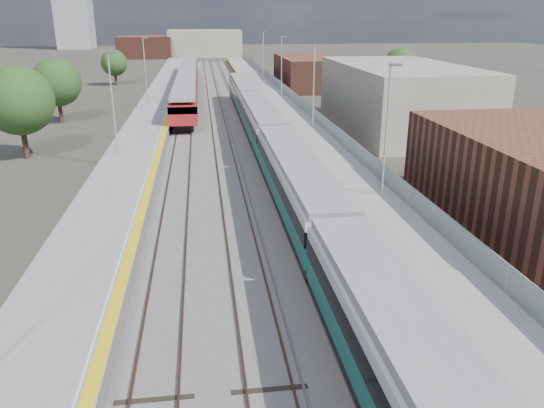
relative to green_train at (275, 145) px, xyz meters
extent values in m
plane|color=#47443A|center=(-1.50, 19.17, -2.05)|extent=(320.00, 320.00, 0.00)
cube|color=#565451|center=(-3.75, 21.67, -2.02)|extent=(10.50, 155.00, 0.06)
cube|color=#4C3323|center=(-0.72, 24.17, -1.94)|extent=(0.07, 160.00, 0.14)
cube|color=#4C3323|center=(0.72, 24.17, -1.94)|extent=(0.07, 160.00, 0.14)
cube|color=#4C3323|center=(-4.22, 24.17, -1.94)|extent=(0.07, 160.00, 0.14)
cube|color=#4C3323|center=(-2.78, 24.17, -1.94)|extent=(0.07, 160.00, 0.14)
cube|color=#4C3323|center=(-7.72, 24.17, -1.94)|extent=(0.07, 160.00, 0.14)
cube|color=#4C3323|center=(-6.28, 24.17, -1.94)|extent=(0.07, 160.00, 0.14)
cube|color=gray|center=(-1.05, 24.17, -1.95)|extent=(0.08, 160.00, 0.10)
cube|color=gray|center=(-2.45, 24.17, -1.95)|extent=(0.08, 160.00, 0.10)
cube|color=slate|center=(3.75, 21.67, -1.55)|extent=(4.70, 155.00, 1.00)
cube|color=gray|center=(3.75, 21.67, -1.05)|extent=(4.70, 155.00, 0.03)
cube|color=yellow|center=(1.65, 21.67, -1.03)|extent=(0.40, 155.00, 0.01)
cube|color=gray|center=(5.95, 21.67, -0.45)|extent=(0.06, 155.00, 1.20)
cylinder|color=#9EA0A3|center=(5.10, -8.83, 2.72)|extent=(0.12, 0.12, 7.50)
cube|color=#4C4C4F|center=(5.35, -8.83, 6.37)|extent=(0.70, 0.18, 0.14)
cylinder|color=#9EA0A3|center=(5.10, 11.17, 2.72)|extent=(0.12, 0.12, 7.50)
cube|color=#4C4C4F|center=(5.35, 11.17, 6.37)|extent=(0.70, 0.18, 0.14)
cylinder|color=#9EA0A3|center=(5.10, 31.17, 2.72)|extent=(0.12, 0.12, 7.50)
cube|color=#4C4C4F|center=(5.35, 31.17, 6.37)|extent=(0.70, 0.18, 0.14)
cylinder|color=#9EA0A3|center=(5.10, 51.17, 2.72)|extent=(0.12, 0.12, 7.50)
cube|color=#4C4C4F|center=(5.35, 51.17, 6.37)|extent=(0.70, 0.18, 0.14)
cube|color=slate|center=(-10.55, 21.67, -1.55)|extent=(4.30, 155.00, 1.00)
cube|color=gray|center=(-10.55, 21.67, -1.05)|extent=(4.30, 155.00, 0.03)
cube|color=yellow|center=(-8.65, 21.67, -1.03)|extent=(0.45, 155.00, 0.01)
cube|color=silver|center=(-9.00, 21.67, -1.03)|extent=(0.08, 155.00, 0.01)
cylinder|color=#9EA0A3|center=(-11.70, 3.17, 2.72)|extent=(0.12, 0.12, 7.50)
cube|color=#4C4C4F|center=(-11.45, 3.17, 6.37)|extent=(0.70, 0.18, 0.14)
cylinder|color=#9EA0A3|center=(-11.70, 29.17, 2.72)|extent=(0.12, 0.12, 7.50)
cube|color=#4C4C4F|center=(-11.45, 29.17, 6.37)|extent=(0.70, 0.18, 0.14)
cube|color=brown|center=(12.50, -12.83, 0.55)|extent=(9.00, 16.00, 5.20)
cube|color=gray|center=(14.50, 14.17, 1.15)|extent=(11.00, 22.00, 6.40)
cube|color=brown|center=(11.50, 47.17, 0.35)|extent=(8.00, 18.00, 4.80)
cube|color=gray|center=(-3.50, 119.17, 1.45)|extent=(20.00, 14.00, 7.00)
cube|color=brown|center=(-19.50, 114.17, 0.75)|extent=(14.00, 12.00, 5.60)
cube|color=black|center=(0.00, -27.46, 0.32)|extent=(2.65, 17.94, 0.72)
cube|color=silver|center=(0.00, -27.46, 0.89)|extent=(2.59, 17.94, 0.44)
cube|color=gray|center=(0.00, -27.46, 1.28)|extent=(2.30, 17.94, 0.37)
cube|color=black|center=(0.00, -9.02, -1.25)|extent=(2.50, 17.94, 0.42)
cube|color=#115B50|center=(0.00, -9.02, -0.51)|extent=(2.59, 17.94, 1.05)
cube|color=black|center=(0.00, -9.02, 0.32)|extent=(2.65, 17.94, 0.72)
cube|color=silver|center=(0.00, -9.02, 0.89)|extent=(2.59, 17.94, 0.44)
cube|color=gray|center=(0.00, -9.02, 1.28)|extent=(2.30, 17.94, 0.37)
cube|color=black|center=(0.00, 9.42, -1.25)|extent=(2.50, 17.94, 0.42)
cube|color=#115B50|center=(0.00, 9.42, -0.51)|extent=(2.59, 17.94, 1.05)
cube|color=black|center=(0.00, 9.42, 0.32)|extent=(2.65, 17.94, 0.72)
cube|color=silver|center=(0.00, 9.42, 0.89)|extent=(2.59, 17.94, 0.44)
cube|color=gray|center=(0.00, 9.42, 1.28)|extent=(2.30, 17.94, 0.37)
cube|color=black|center=(0.00, 27.86, -1.25)|extent=(2.50, 17.94, 0.42)
cube|color=#115B50|center=(0.00, 27.86, -0.51)|extent=(2.59, 17.94, 1.05)
cube|color=black|center=(0.00, 27.86, 0.32)|extent=(2.65, 17.94, 0.72)
cube|color=silver|center=(0.00, 27.86, 0.89)|extent=(2.59, 17.94, 0.44)
cube|color=gray|center=(0.00, 27.86, 1.28)|extent=(2.30, 17.94, 0.37)
cube|color=black|center=(-7.00, 22.43, -1.60)|extent=(1.86, 15.79, 0.65)
cube|color=maroon|center=(-7.00, 22.43, -0.05)|extent=(2.74, 18.57, 1.96)
cube|color=black|center=(-7.00, 22.43, 0.44)|extent=(2.80, 18.57, 0.68)
cube|color=gray|center=(-7.00, 22.43, 1.42)|extent=(2.44, 18.57, 0.39)
cube|color=black|center=(-7.00, 41.50, -1.60)|extent=(1.86, 15.79, 0.65)
cube|color=maroon|center=(-7.00, 41.50, -0.05)|extent=(2.74, 18.57, 1.96)
cube|color=black|center=(-7.00, 41.50, 0.44)|extent=(2.80, 18.57, 0.68)
cube|color=gray|center=(-7.00, 41.50, 1.42)|extent=(2.44, 18.57, 0.39)
cube|color=black|center=(-7.00, 60.58, -1.60)|extent=(1.86, 15.79, 0.65)
cube|color=maroon|center=(-7.00, 60.58, -0.05)|extent=(2.74, 18.57, 1.96)
cube|color=black|center=(-7.00, 60.58, 0.44)|extent=(2.80, 18.57, 0.68)
cube|color=gray|center=(-7.00, 60.58, 1.42)|extent=(2.44, 18.57, 0.39)
cylinder|color=#382619|center=(-19.43, 6.74, -0.76)|extent=(0.44, 0.44, 2.58)
sphere|color=#22431A|center=(-19.43, 6.74, 2.60)|extent=(5.45, 5.45, 5.45)
cylinder|color=#382619|center=(-20.22, 21.92, -0.87)|extent=(0.44, 0.44, 2.37)
sphere|color=#22431A|center=(-20.22, 21.92, 2.23)|extent=(5.01, 5.01, 5.01)
cylinder|color=#382619|center=(-19.05, 54.43, -1.06)|extent=(0.44, 0.44, 1.99)
sphere|color=#22431A|center=(-19.05, 54.43, 1.53)|extent=(4.19, 4.19, 4.19)
cylinder|color=#382619|center=(22.51, 35.44, -0.87)|extent=(0.44, 0.44, 2.37)
sphere|color=#22431A|center=(22.51, 35.44, 2.22)|extent=(5.00, 5.00, 5.00)
camera|label=1|loc=(-5.20, -37.31, 8.93)|focal=35.00mm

